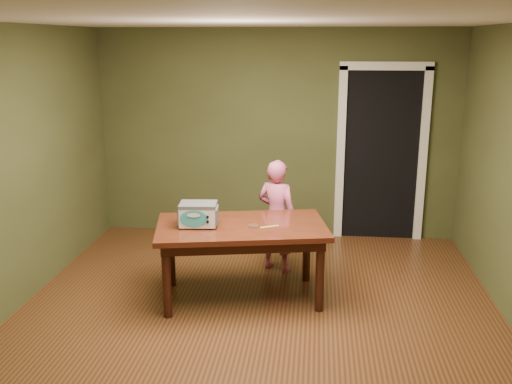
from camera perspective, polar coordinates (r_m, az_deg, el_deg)
floor at (r=5.21m, az=-0.11°, el=-13.06°), size 5.00×5.00×0.00m
room_shell at (r=4.66m, az=-0.12°, el=5.81°), size 4.52×5.02×2.61m
doorway at (r=7.53m, az=12.17°, el=3.97°), size 1.10×0.66×2.25m
dining_table at (r=5.46m, az=-1.46°, el=-4.27°), size 1.74×1.20×0.75m
toy_oven at (r=5.37m, az=-5.79°, el=-2.17°), size 0.38×0.28×0.23m
baking_pan at (r=5.35m, az=-0.27°, el=-3.41°), size 0.10×0.10×0.02m
spatula at (r=5.35m, az=1.37°, el=-3.49°), size 0.17×0.10×0.01m
child at (r=6.14m, az=2.10°, el=-2.41°), size 0.53×0.45×1.23m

